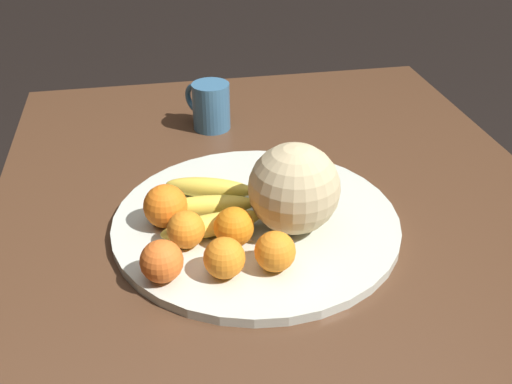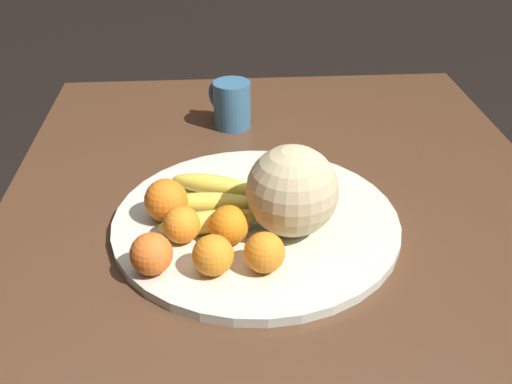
% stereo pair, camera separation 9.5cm
% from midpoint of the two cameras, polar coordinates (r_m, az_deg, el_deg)
% --- Properties ---
extents(kitchen_table, '(1.24, 0.99, 0.76)m').
position_cam_midpoint_polar(kitchen_table, '(1.09, -0.15, -6.31)').
color(kitchen_table, '#4C301E').
rests_on(kitchen_table, ground_plane).
extents(fruit_bowl, '(0.47, 0.47, 0.02)m').
position_cam_midpoint_polar(fruit_bowl, '(0.98, -2.77, -2.92)').
color(fruit_bowl, beige).
rests_on(fruit_bowl, kitchen_table).
extents(melon, '(0.14, 0.14, 0.14)m').
position_cam_midpoint_polar(melon, '(0.92, 0.55, 0.23)').
color(melon, '#C6B284').
rests_on(melon, fruit_bowl).
extents(banana_bunch, '(0.18, 0.18, 0.04)m').
position_cam_midpoint_polar(banana_bunch, '(0.98, -7.04, -1.44)').
color(banana_bunch, brown).
rests_on(banana_bunch, fruit_bowl).
extents(orange_front_left, '(0.06, 0.06, 0.06)m').
position_cam_midpoint_polar(orange_front_left, '(0.85, -6.26, -6.38)').
color(orange_front_left, orange).
rests_on(orange_front_left, fruit_bowl).
extents(orange_front_right, '(0.07, 0.07, 0.07)m').
position_cam_midpoint_polar(orange_front_right, '(0.96, -11.44, -1.42)').
color(orange_front_right, orange).
rests_on(orange_front_right, fruit_bowl).
extents(orange_mid_center, '(0.06, 0.06, 0.06)m').
position_cam_midpoint_polar(orange_mid_center, '(0.91, -9.67, -3.65)').
color(orange_mid_center, orange).
rests_on(orange_mid_center, fruit_bowl).
extents(orange_back_left, '(0.06, 0.06, 0.06)m').
position_cam_midpoint_polar(orange_back_left, '(0.90, -5.12, -3.43)').
color(orange_back_left, orange).
rests_on(orange_back_left, fruit_bowl).
extents(orange_back_right, '(0.06, 0.06, 0.06)m').
position_cam_midpoint_polar(orange_back_right, '(0.85, -1.36, -5.79)').
color(orange_back_right, orange).
rests_on(orange_back_right, fruit_bowl).
extents(orange_top_small, '(0.06, 0.06, 0.06)m').
position_cam_midpoint_polar(orange_top_small, '(0.85, -12.16, -6.58)').
color(orange_top_small, orange).
rests_on(orange_top_small, fruit_bowl).
extents(produce_tag, '(0.08, 0.04, 0.00)m').
position_cam_midpoint_polar(produce_tag, '(0.95, -4.64, -3.57)').
color(produce_tag, white).
rests_on(produce_tag, fruit_bowl).
extents(ceramic_mug, '(0.11, 0.09, 0.10)m').
position_cam_midpoint_polar(ceramic_mug, '(1.29, -6.52, 8.12)').
color(ceramic_mug, '#386689').
rests_on(ceramic_mug, kitchen_table).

